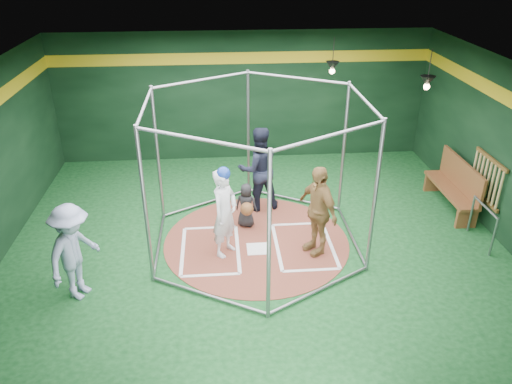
{
  "coord_description": "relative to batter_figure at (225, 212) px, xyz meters",
  "views": [
    {
      "loc": [
        -0.72,
        -8.68,
        5.61
      ],
      "look_at": [
        0.0,
        0.1,
        1.1
      ],
      "focal_mm": 35.0,
      "sensor_mm": 36.0,
      "label": 1
    }
  ],
  "objects": [
    {
      "name": "clay_disc",
      "position": [
        0.64,
        0.36,
        -0.93
      ],
      "size": [
        3.8,
        3.8,
        0.01
      ],
      "primitive_type": "cylinder",
      "color": "brown",
      "rests_on": "ground"
    },
    {
      "name": "steel_railing",
      "position": [
        5.19,
        -0.06,
        -0.37
      ],
      "size": [
        0.05,
        0.99,
        0.85
      ],
      "color": "gray",
      "rests_on": "ground"
    },
    {
      "name": "bystander_blue",
      "position": [
        -2.57,
        -1.09,
        -0.05
      ],
      "size": [
        1.08,
        1.32,
        1.78
      ],
      "primitive_type": "imported",
      "rotation": [
        0.0,
        0.0,
        1.14
      ],
      "color": "#909EBF",
      "rests_on": "ground"
    },
    {
      "name": "batting_cage",
      "position": [
        0.64,
        0.36,
        0.57
      ],
      "size": [
        4.05,
        4.67,
        3.0
      ],
      "color": "gray",
      "rests_on": "ground"
    },
    {
      "name": "batter_box_right",
      "position": [
        1.59,
        0.11,
        -0.92
      ],
      "size": [
        1.17,
        1.77,
        0.01
      ],
      "color": "white",
      "rests_on": "clay_disc"
    },
    {
      "name": "umpire",
      "position": [
        0.81,
        1.81,
        0.05
      ],
      "size": [
        1.08,
        0.91,
        1.95
      ],
      "primitive_type": "imported",
      "rotation": [
        0.0,
        0.0,
        3.34
      ],
      "color": "black",
      "rests_on": "clay_disc"
    },
    {
      "name": "pendant_lamp_near",
      "position": [
        2.84,
        3.96,
        1.81
      ],
      "size": [
        0.34,
        0.34,
        0.9
      ],
      "color": "black",
      "rests_on": "room_shell"
    },
    {
      "name": "room_shell",
      "position": [
        0.64,
        0.37,
        0.82
      ],
      "size": [
        10.1,
        9.1,
        3.53
      ],
      "color": "#0D3A16",
      "rests_on": "ground"
    },
    {
      "name": "catcher_figure",
      "position": [
        0.47,
        0.99,
        -0.42
      ],
      "size": [
        0.56,
        0.62,
        0.99
      ],
      "color": "black",
      "rests_on": "clay_disc"
    },
    {
      "name": "home_plate",
      "position": [
        0.64,
        0.06,
        -0.92
      ],
      "size": [
        0.43,
        0.43,
        0.01
      ],
      "primitive_type": "cube",
      "color": "white",
      "rests_on": "clay_disc"
    },
    {
      "name": "dugout_bench",
      "position": [
        5.28,
        1.44,
        -0.34
      ],
      "size": [
        0.47,
        2.0,
        1.17
      ],
      "color": "brown",
      "rests_on": "ground"
    },
    {
      "name": "batter_figure",
      "position": [
        0.0,
        0.0,
        0.0
      ],
      "size": [
        0.72,
        0.78,
        1.86
      ],
      "color": "silver",
      "rests_on": "clay_disc"
    },
    {
      "name": "pendant_lamp_far",
      "position": [
        4.64,
        2.36,
        1.81
      ],
      "size": [
        0.34,
        0.34,
        0.9
      ],
      "color": "black",
      "rests_on": "room_shell"
    },
    {
      "name": "visitor_leopard",
      "position": [
        1.78,
        -0.08,
        -0.0
      ],
      "size": [
        0.88,
        1.16,
        1.84
      ],
      "primitive_type": "imported",
      "rotation": [
        0.0,
        0.0,
        -1.11
      ],
      "color": "tan",
      "rests_on": "clay_disc"
    },
    {
      "name": "batter_box_left",
      "position": [
        -0.31,
        0.11,
        -0.92
      ],
      "size": [
        1.17,
        1.77,
        0.01
      ],
      "color": "white",
      "rests_on": "clay_disc"
    },
    {
      "name": "bat_rack",
      "position": [
        5.57,
        0.76,
        0.12
      ],
      "size": [
        0.07,
        1.25,
        0.98
      ],
      "color": "brown",
      "rests_on": "room_shell"
    }
  ]
}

